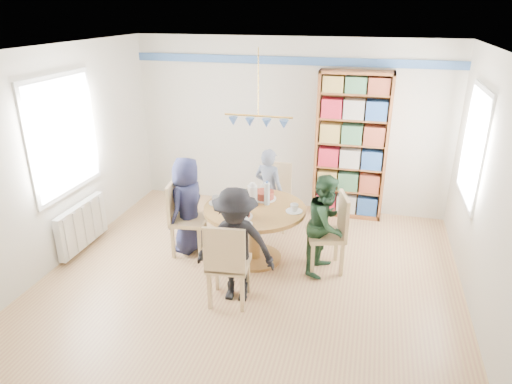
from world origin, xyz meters
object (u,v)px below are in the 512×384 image
(person_left, at_px, (188,205))
(person_far, at_px, (269,190))
(bookshelf, at_px, (351,148))
(chair_right, at_px, (333,229))
(chair_near, at_px, (227,261))
(person_near, at_px, (236,245))
(radiator, at_px, (82,225))
(person_right, at_px, (326,224))
(chair_left, at_px, (182,215))
(dining_table, at_px, (255,221))
(chair_far, at_px, (276,192))

(person_left, bearing_deg, person_far, 144.76)
(bookshelf, bearing_deg, chair_right, -92.33)
(chair_near, distance_m, person_near, 0.20)
(person_left, bearing_deg, person_near, 56.58)
(radiator, distance_m, person_near, 2.45)
(person_right, distance_m, person_far, 1.33)
(chair_right, relative_size, person_far, 0.81)
(chair_left, bearing_deg, person_right, 0.56)
(dining_table, distance_m, person_right, 0.92)
(chair_left, relative_size, person_near, 0.74)
(chair_far, bearing_deg, person_far, -117.14)
(chair_left, distance_m, person_left, 0.15)
(chair_far, relative_size, person_right, 0.76)
(radiator, distance_m, person_far, 2.63)
(chair_left, height_order, person_right, person_right)
(radiator, xyz_separation_m, person_left, (1.41, 0.35, 0.31))
(dining_table, distance_m, bookshelf, 2.10)
(person_right, bearing_deg, chair_near, 149.54)
(chair_right, distance_m, chair_far, 1.41)
(person_right, height_order, person_near, person_near)
(dining_table, xyz_separation_m, bookshelf, (1.06, 1.73, 0.55))
(chair_far, relative_size, person_far, 0.78)
(chair_right, height_order, person_far, person_far)
(radiator, height_order, person_far, person_far)
(person_left, distance_m, person_near, 1.32)
(dining_table, height_order, person_right, person_right)
(person_far, bearing_deg, chair_left, 64.17)
(chair_near, relative_size, person_near, 0.75)
(chair_left, bearing_deg, person_far, 45.30)
(person_far, bearing_deg, chair_far, -98.27)
(radiator, relative_size, bookshelf, 0.44)
(person_near, height_order, bookshelf, bookshelf)
(chair_near, bearing_deg, bookshelf, 68.33)
(person_left, distance_m, bookshelf, 2.66)
(radiator, height_order, chair_near, chair_near)
(chair_far, height_order, bookshelf, bookshelf)
(chair_near, bearing_deg, person_far, 89.75)
(person_left, bearing_deg, bookshelf, 141.04)
(chair_right, xyz_separation_m, chair_far, (-0.95, 1.04, -0.02))
(chair_left, height_order, person_far, person_far)
(chair_far, distance_m, bookshelf, 1.35)
(bookshelf, bearing_deg, chair_left, -138.94)
(chair_right, bearing_deg, dining_table, -178.97)
(chair_far, bearing_deg, chair_right, -47.55)
(chair_far, height_order, person_near, person_near)
(person_far, bearing_deg, bookshelf, -124.27)
(person_near, bearing_deg, person_far, 86.70)
(chair_left, distance_m, chair_far, 1.51)
(radiator, relative_size, person_right, 0.79)
(person_far, bearing_deg, dining_table, 110.72)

